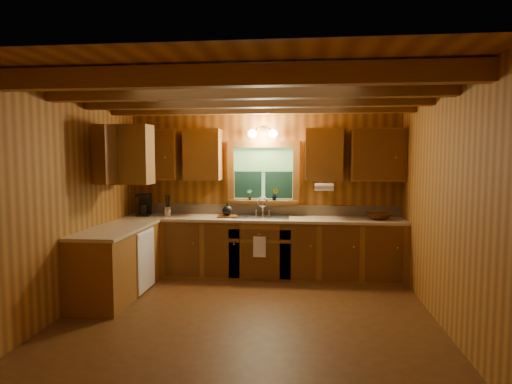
{
  "coord_description": "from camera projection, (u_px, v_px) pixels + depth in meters",
  "views": [
    {
      "loc": [
        0.61,
        -4.86,
        1.83
      ],
      "look_at": [
        0.0,
        0.8,
        1.35
      ],
      "focal_mm": 30.52,
      "sensor_mm": 36.0,
      "label": 1
    }
  ],
  "objects": [
    {
      "name": "coffee_maker",
      "position": [
        144.0,
        205.0,
        6.74
      ],
      "size": [
        0.19,
        0.24,
        0.34
      ],
      "rotation": [
        0.0,
        0.0,
        0.16
      ],
      "color": "black",
      "rests_on": "countertop"
    },
    {
      "name": "dishwasher_panel",
      "position": [
        146.0,
        260.0,
        5.82
      ],
      "size": [
        0.02,
        0.6,
        0.8
      ],
      "primitive_type": "cube",
      "color": "white",
      "rests_on": "base_cabinets"
    },
    {
      "name": "paper_towel_roll",
      "position": [
        324.0,
        187.0,
        6.33
      ],
      "size": [
        0.27,
        0.11,
        0.11
      ],
      "primitive_type": "cylinder",
      "rotation": [
        0.0,
        1.57,
        0.0
      ],
      "color": "white",
      "rests_on": "upper_cabinets"
    },
    {
      "name": "potted_plant_right",
      "position": [
        275.0,
        194.0,
        6.7
      ],
      "size": [
        0.12,
        0.1,
        0.18
      ],
      "primitive_type": "imported",
      "rotation": [
        0.0,
        0.0,
        -0.25
      ],
      "color": "#5A3413",
      "rests_on": "window_sill"
    },
    {
      "name": "utensil_crock",
      "position": [
        167.0,
        211.0,
        6.67
      ],
      "size": [
        0.12,
        0.12,
        0.33
      ],
      "rotation": [
        0.0,
        0.0,
        0.38
      ],
      "color": "silver",
      "rests_on": "countertop"
    },
    {
      "name": "window",
      "position": [
        263.0,
        175.0,
        6.75
      ],
      "size": [
        1.12,
        0.08,
        1.0
      ],
      "color": "brown",
      "rests_on": "room"
    },
    {
      "name": "sink",
      "position": [
        262.0,
        220.0,
        6.54
      ],
      "size": [
        0.82,
        0.48,
        0.43
      ],
      "color": "silver",
      "rests_on": "countertop"
    },
    {
      "name": "wicker_basket",
      "position": [
        379.0,
        216.0,
        6.33
      ],
      "size": [
        0.43,
        0.43,
        0.09
      ],
      "primitive_type": "imported",
      "rotation": [
        0.0,
        0.0,
        0.2
      ],
      "color": "#48230C",
      "rests_on": "countertop"
    },
    {
      "name": "countertop",
      "position": [
        227.0,
        221.0,
        6.28
      ],
      "size": [
        4.2,
        2.24,
        0.04
      ],
      "color": "tan",
      "rests_on": "base_cabinets"
    },
    {
      "name": "ceiling_beams",
      "position": [
        248.0,
        96.0,
        4.82
      ],
      "size": [
        4.2,
        2.54,
        0.18
      ],
      "color": "brown",
      "rests_on": "room"
    },
    {
      "name": "window_sill",
      "position": [
        263.0,
        201.0,
        6.74
      ],
      "size": [
        1.06,
        0.14,
        0.04
      ],
      "primitive_type": "cube",
      "color": "brown",
      "rests_on": "room"
    },
    {
      "name": "room",
      "position": [
        248.0,
        202.0,
        4.92
      ],
      "size": [
        4.2,
        4.2,
        4.2
      ],
      "color": "#553214",
      "rests_on": "ground"
    },
    {
      "name": "upper_cabinets",
      "position": [
        222.0,
        155.0,
        6.34
      ],
      "size": [
        4.19,
        1.77,
        0.78
      ],
      "color": "brown",
      "rests_on": "room"
    },
    {
      "name": "dish_towel",
      "position": [
        259.0,
        247.0,
        6.24
      ],
      "size": [
        0.18,
        0.01,
        0.3
      ],
      "primitive_type": "cube",
      "color": "white",
      "rests_on": "base_cabinets"
    },
    {
      "name": "wall_sconce",
      "position": [
        263.0,
        133.0,
        6.58
      ],
      "size": [
        0.45,
        0.21,
        0.17
      ],
      "color": "black",
      "rests_on": "room"
    },
    {
      "name": "backsplash",
      "position": [
        263.0,
        210.0,
        6.81
      ],
      "size": [
        4.2,
        0.02,
        0.16
      ],
      "primitive_type": "cube",
      "color": "tan",
      "rests_on": "room"
    },
    {
      "name": "base_cabinets",
      "position": [
        226.0,
        252.0,
        6.32
      ],
      "size": [
        4.2,
        2.22,
        0.86
      ],
      "color": "brown",
      "rests_on": "ground"
    },
    {
      "name": "cutting_board",
      "position": [
        227.0,
        216.0,
        6.54
      ],
      "size": [
        0.31,
        0.24,
        0.03
      ],
      "primitive_type": "cube",
      "rotation": [
        0.0,
        0.0,
        0.11
      ],
      "color": "#5A3413",
      "rests_on": "countertop"
    },
    {
      "name": "teakettle",
      "position": [
        227.0,
        211.0,
        6.53
      ],
      "size": [
        0.15,
        0.15,
        0.19
      ],
      "rotation": [
        0.0,
        0.0,
        -0.23
      ],
      "color": "black",
      "rests_on": "cutting_board"
    },
    {
      "name": "potted_plant_left",
      "position": [
        250.0,
        195.0,
        6.74
      ],
      "size": [
        0.09,
        0.07,
        0.16
      ],
      "primitive_type": "imported",
      "rotation": [
        0.0,
        0.0,
        -0.18
      ],
      "color": "#5A3413",
      "rests_on": "window_sill"
    }
  ]
}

